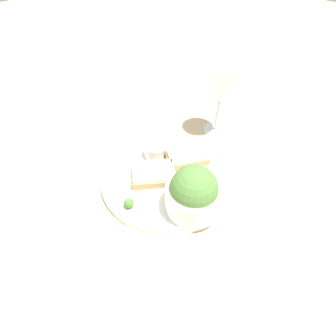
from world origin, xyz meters
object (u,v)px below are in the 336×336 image
Objects in this scene: cheese_toast_far at (187,157)px; wine_glass at (222,87)px; sauce_ramekin at (154,150)px; cheese_toast_near at (153,174)px; napkin at (264,218)px; salad_bowl at (193,193)px.

wine_glass reaches higher than cheese_toast_far.
sauce_ramekin is 0.23m from wine_glass.
napkin is at bearing 110.27° from cheese_toast_near.
salad_bowl is 0.12m from cheese_toast_near.
cheese_toast_far is at bearing 13.45° from wine_glass.
cheese_toast_near is at bearing -69.73° from napkin.
salad_bowl is 0.98× the size of cheese_toast_far.
wine_glass reaches higher than napkin.
wine_glass reaches higher than salad_bowl.
napkin is at bearing 96.44° from sauce_ramekin.
cheese_toast_far is at bearing -92.70° from napkin.
sauce_ramekin reaches higher than cheese_toast_far.
sauce_ramekin is at bearing -58.53° from cheese_toast_far.
wine_glass is at bearing -166.55° from cheese_toast_far.
sauce_ramekin is at bearing -135.35° from cheese_toast_near.
sauce_ramekin is at bearing -107.93° from salad_bowl.
salad_bowl is at bearing 72.07° from sauce_ramekin.
cheese_toast_far is (-0.10, -0.10, -0.03)m from salad_bowl.
cheese_toast_near is at bearing 44.65° from sauce_ramekin.
cheese_toast_far is at bearing 121.47° from sauce_ramekin.
cheese_toast_near is 1.03× the size of cheese_toast_far.
wine_glass is at bearing -174.93° from cheese_toast_near.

